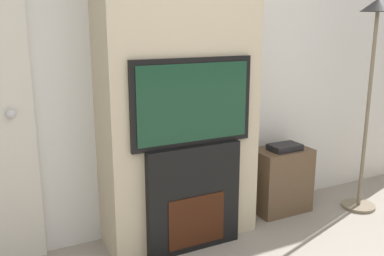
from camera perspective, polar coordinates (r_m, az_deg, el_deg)
The scene contains 6 objects.
wall_back at distance 3.16m, azimuth -3.64°, elevation 10.15°, with size 6.00×0.06×2.70m.
chimney_breast at distance 2.95m, azimuth -1.81°, elevation 9.92°, with size 1.10×0.40×2.70m.
fireplace at distance 3.00m, azimuth 0.01°, elevation -9.23°, with size 0.69×0.15×0.75m.
television at distance 2.81m, azimuth 0.03°, elevation 3.46°, with size 0.87×0.07×0.58m.
floor_lamp at distance 3.74m, azimuth 22.95°, elevation 8.30°, with size 0.28×0.28×1.74m.
media_stand at distance 3.69m, azimuth 11.74°, elevation -6.69°, with size 0.47×0.30×0.59m.
Camera 1 is at (-1.27, -0.86, 1.54)m, focal length 40.00 mm.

